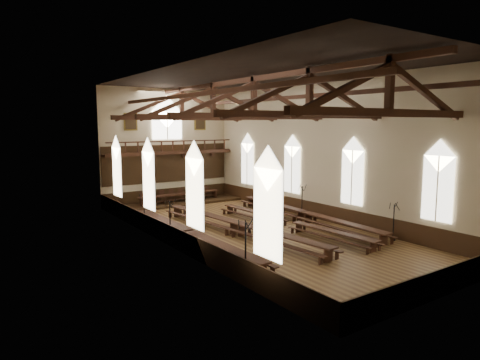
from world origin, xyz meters
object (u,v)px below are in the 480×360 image
at_px(refectory_row_b, 238,226).
at_px(candelabrum_left_mid, 170,229).
at_px(candelabrum_right_mid, 302,207).
at_px(candelabrum_right_far, 266,197).
at_px(refectory_row_d, 305,214).
at_px(candelabrum_right_near, 393,229).
at_px(high_table, 180,195).
at_px(refectory_row_a, 189,234).
at_px(refectory_row_c, 289,222).
at_px(candelabrum_left_far, 144,218).
at_px(dais, 180,203).
at_px(candelabrum_left_near, 246,262).

distance_m(refectory_row_b, candelabrum_left_mid, 4.28).
relative_size(candelabrum_right_mid, candelabrum_right_far, 0.85).
bearing_deg(refectory_row_d, candelabrum_right_far, 79.92).
bearing_deg(candelabrum_right_near, high_table, 105.98).
distance_m(refectory_row_a, candelabrum_left_mid, 1.25).
height_order(refectory_row_c, candelabrum_left_mid, candelabrum_left_mid).
distance_m(candelabrum_left_far, candelabrum_right_mid, 11.59).
distance_m(refectory_row_d, dais, 12.14).
bearing_deg(refectory_row_b, candelabrum_left_near, -121.56).
relative_size(refectory_row_a, dais, 1.27).
height_order(refectory_row_b, candelabrum_right_far, candelabrum_right_far).
bearing_deg(refectory_row_a, refectory_row_c, -6.63).
bearing_deg(candelabrum_right_mid, candelabrum_right_far, 90.00).
bearing_deg(refectory_row_a, refectory_row_b, -0.30).
bearing_deg(candelabrum_left_far, candelabrum_left_mid, -90.00).
distance_m(dais, candelabrum_right_near, 18.70).
bearing_deg(refectory_row_a, candelabrum_right_far, 30.36).
xyz_separation_m(high_table, candelabrum_left_far, (-5.95, -6.63, -0.10)).
bearing_deg(candelabrum_left_mid, refectory_row_c, -13.01).
distance_m(refectory_row_a, candelabrum_left_far, 5.05).
bearing_deg(refectory_row_a, candelabrum_right_mid, 9.01).
xyz_separation_m(candelabrum_left_near, candelabrum_right_near, (11.10, 0.43, -0.15)).
bearing_deg(dais, candelabrum_left_mid, -119.22).
bearing_deg(candelabrum_right_near, candelabrum_right_mid, 90.00).
height_order(refectory_row_c, candelabrum_right_near, candelabrum_right_near).
bearing_deg(refectory_row_d, dais, 109.79).
distance_m(candelabrum_left_mid, candelabrum_right_mid, 11.12).
distance_m(candelabrum_left_near, candelabrum_right_mid, 13.94).
relative_size(refectory_row_d, candelabrum_right_mid, 6.05).
relative_size(refectory_row_a, refectory_row_d, 0.98).
distance_m(dais, candelabrum_right_mid, 11.24).
bearing_deg(candelabrum_left_mid, refectory_row_a, -51.97).
distance_m(refectory_row_b, candelabrum_right_near, 9.40).
bearing_deg(high_table, refectory_row_a, -114.10).
height_order(refectory_row_d, candelabrum_left_near, candelabrum_left_near).
bearing_deg(candelabrum_right_mid, candelabrum_left_far, 163.23).
bearing_deg(dais, refectory_row_d, -70.21).
bearing_deg(candelabrum_left_far, candelabrum_right_near, -45.62).
bearing_deg(refectory_row_c, candelabrum_right_far, 63.48).
relative_size(candelabrum_left_near, candelabrum_right_near, 1.21).
distance_m(refectory_row_a, high_table, 12.73).
bearing_deg(candelabrum_right_mid, candelabrum_left_mid, -176.55).
distance_m(candelabrum_left_mid, candelabrum_left_far, 4.02).
height_order(refectory_row_d, dais, refectory_row_d).
xyz_separation_m(candelabrum_left_near, candelabrum_right_far, (11.10, 12.84, 0.02)).
height_order(refectory_row_d, candelabrum_left_mid, candelabrum_left_mid).
height_order(refectory_row_a, dais, refectory_row_a).
bearing_deg(refectory_row_a, candelabrum_left_near, -96.38).
bearing_deg(high_table, refectory_row_c, -82.11).
height_order(refectory_row_b, candelabrum_left_near, candelabrum_left_near).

